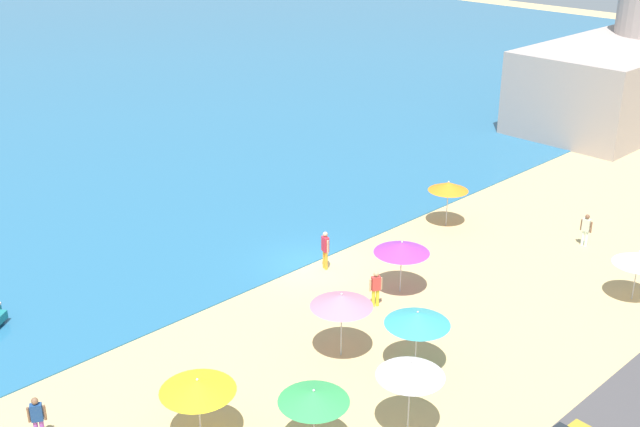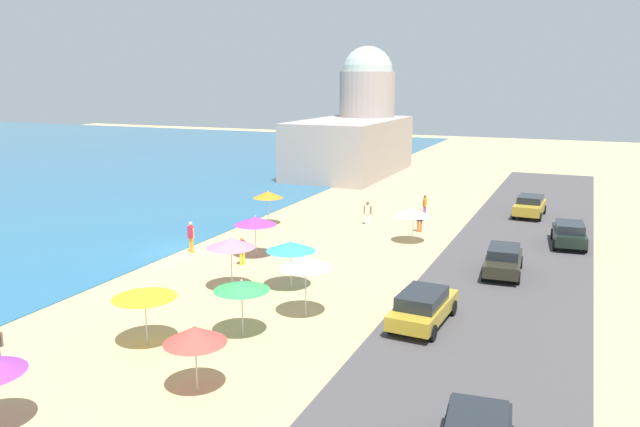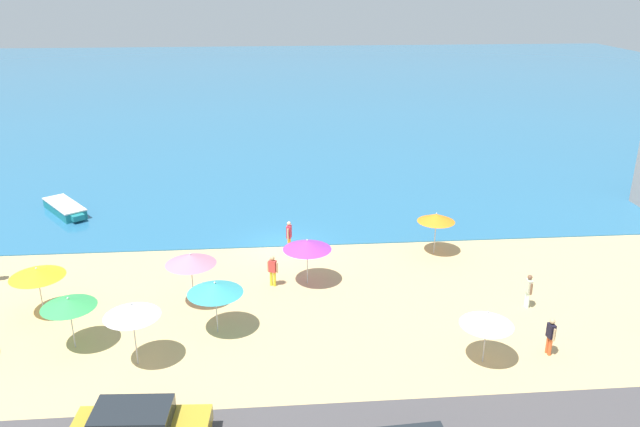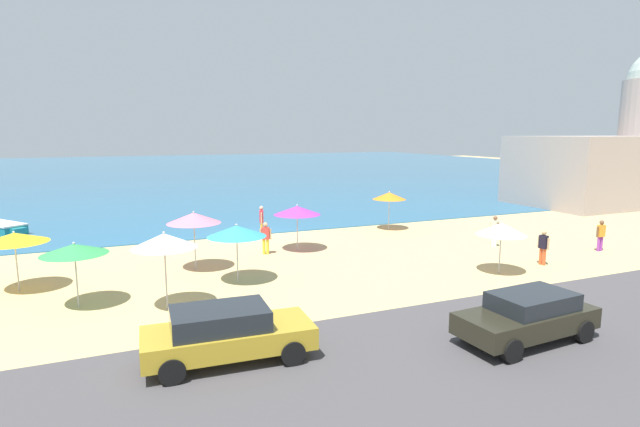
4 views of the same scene
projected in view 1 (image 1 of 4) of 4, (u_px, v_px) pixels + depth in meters
The scene contains 14 objects.
ground_plane at pixel (309, 265), 36.68m from camera, with size 160.00×160.00×0.00m, color tan.
beach_umbrella_0 at pixel (411, 369), 24.68m from camera, with size 2.16×2.16×2.70m.
beach_umbrella_1 at pixel (402, 248), 33.51m from camera, with size 2.37×2.37×2.37m.
beach_umbrella_3 at pixel (314, 396), 23.95m from camera, with size 2.19×2.19×2.29m.
beach_umbrella_4 at pixel (342, 300), 28.84m from camera, with size 2.31×2.31×2.61m.
beach_umbrella_5 at pixel (417, 318), 28.10m from camera, with size 2.35×2.35×2.38m.
beach_umbrella_7 at pixel (639, 258), 32.94m from camera, with size 2.08×2.08×2.26m.
beach_umbrella_8 at pixel (448, 186), 40.07m from camera, with size 2.03×2.03×2.39m.
beach_umbrella_9 at pixel (198, 386), 24.44m from camera, with size 2.38×2.38×2.31m.
bather_0 at pixel (325, 248), 35.92m from camera, with size 0.31×0.55×1.82m.
bather_1 at pixel (586, 228), 38.23m from camera, with size 0.25×0.57×1.63m.
bather_3 at pixel (37, 417), 24.91m from camera, with size 0.50×0.37×1.58m.
bather_4 at pixel (376, 287), 32.80m from camera, with size 0.52×0.35×1.60m.
harbor_fortress at pixel (635, 57), 57.84m from camera, with size 16.97×8.56×13.21m.
Camera 1 is at (-22.71, -23.83, 16.35)m, focal length 45.00 mm.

